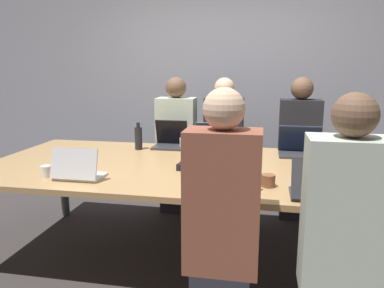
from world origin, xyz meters
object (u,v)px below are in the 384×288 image
at_px(person_far_center, 223,148).
at_px(bottle_far_midleft, 138,138).
at_px(person_far_midleft, 176,147).
at_px(person_near_right, 343,245).
at_px(person_far_right, 298,151).
at_px(laptop_far_right, 300,147).
at_px(cup_near_midright, 268,181).
at_px(bottle_far_right, 334,151).
at_px(laptop_near_right, 319,188).
at_px(person_near_midright, 222,225).
at_px(cup_far_center, 184,143).
at_px(laptop_near_left, 78,170).
at_px(cup_near_left, 46,171).
at_px(stapler, 182,165).
at_px(laptop_far_midleft, 171,139).
at_px(laptop_far_center, 213,142).
at_px(laptop_near_midright, 225,177).

height_order(person_far_center, bottle_far_midleft, person_far_center).
bearing_deg(bottle_far_midleft, person_far_midleft, 62.72).
distance_m(person_near_right, person_far_right, 2.03).
xyz_separation_m(laptop_far_right, cup_near_midright, (-0.28, -0.95, -0.03)).
bearing_deg(bottle_far_right, laptop_near_right, -104.56).
bearing_deg(person_near_midright, person_far_center, -84.12).
bearing_deg(person_near_midright, laptop_far_right, -109.88).
height_order(bottle_far_right, cup_far_center, bottle_far_right).
distance_m(laptop_near_left, cup_near_left, 0.24).
distance_m(cup_near_midright, cup_near_left, 1.54).
relative_size(laptop_far_right, stapler, 2.36).
height_order(person_near_right, person_near_midright, person_near_midright).
bearing_deg(bottle_far_right, person_far_center, 143.61).
relative_size(person_near_right, person_near_midright, 0.99).
xyz_separation_m(bottle_far_midleft, cup_near_left, (-0.35, -0.99, -0.07)).
bearing_deg(person_far_center, laptop_far_midleft, -137.99).
distance_m(person_far_center, person_far_midleft, 0.50).
bearing_deg(person_near_right, cup_near_midright, -59.05).
bearing_deg(laptop_far_center, cup_near_midright, -64.16).
xyz_separation_m(person_far_center, cup_far_center, (-0.33, -0.47, 0.13)).
bearing_deg(person_near_midright, bottle_far_midleft, -56.06).
xyz_separation_m(person_near_right, person_near_midright, (-0.60, 0.10, 0.01)).
relative_size(laptop_far_midleft, cup_near_left, 3.76).
xyz_separation_m(laptop_near_right, bottle_far_midleft, (-1.48, 1.09, 0.04)).
bearing_deg(person_near_midright, cup_near_midright, -116.35).
height_order(person_near_midright, bottle_far_midleft, person_near_midright).
distance_m(laptop_near_midright, cup_near_midright, 0.29).
height_order(cup_far_center, laptop_near_left, laptop_near_left).
distance_m(laptop_near_right, person_far_right, 1.62).
xyz_separation_m(cup_far_center, cup_near_left, (-0.76, -1.10, -0.01)).
xyz_separation_m(laptop_far_center, cup_near_left, (-1.03, -1.13, -0.03)).
bearing_deg(laptop_far_midleft, person_far_center, 42.01).
height_order(laptop_far_center, person_far_midleft, person_far_midleft).
height_order(laptop_far_midleft, laptop_near_left, laptop_far_midleft).
bearing_deg(laptop_far_midleft, stapler, -69.59).
xyz_separation_m(person_far_right, cup_near_left, (-1.86, -1.51, 0.11)).
bearing_deg(laptop_near_left, bottle_far_midleft, -95.96).
distance_m(person_far_center, laptop_near_midright, 1.60).
xyz_separation_m(person_near_midright, cup_near_midright, (0.25, 0.50, 0.11)).
xyz_separation_m(laptop_far_right, bottle_far_midleft, (-1.47, -0.04, 0.04)).
height_order(laptop_near_right, bottle_far_right, laptop_near_right).
height_order(bottle_far_right, person_far_center, person_far_center).
xyz_separation_m(bottle_far_right, laptop_near_left, (-1.83, -0.85, -0.03)).
bearing_deg(person_near_midright, cup_near_left, -17.88).
xyz_separation_m(cup_far_center, laptop_near_midright, (0.51, -1.12, 0.03)).
relative_size(person_far_right, bottle_far_midleft, 5.64).
distance_m(bottle_far_right, cup_near_midright, 0.93).
height_order(person_near_right, laptop_far_midleft, person_near_right).
distance_m(laptop_near_midright, cup_near_left, 1.27).
xyz_separation_m(person_far_right, person_near_midright, (-0.56, -1.93, -0.00)).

